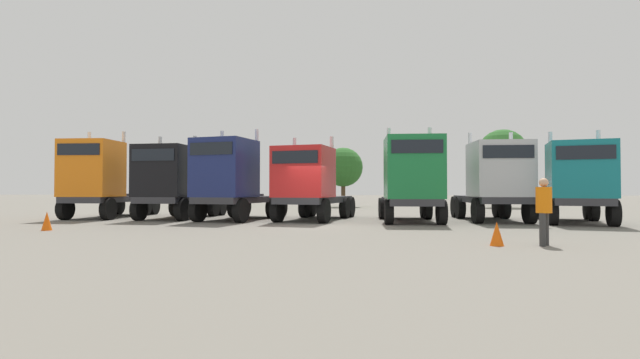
# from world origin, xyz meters

# --- Properties ---
(ground) EXTENTS (200.00, 200.00, 0.00)m
(ground) POSITION_xyz_m (0.00, 0.00, 0.00)
(ground) COLOR slate
(semi_truck_orange) EXTENTS (2.78, 6.33, 4.52)m
(semi_truck_orange) POSITION_xyz_m (-11.49, 3.21, 2.01)
(semi_truck_orange) COLOR #333338
(semi_truck_orange) RESTS_ON ground
(semi_truck_black) EXTENTS (2.79, 6.22, 4.21)m
(semi_truck_black) POSITION_xyz_m (-7.54, 3.07, 1.87)
(semi_truck_black) COLOR #333338
(semi_truck_black) RESTS_ON ground
(semi_truck_navy) EXTENTS (3.56, 6.22, 4.41)m
(semi_truck_navy) POSITION_xyz_m (-4.28, 2.39, 2.00)
(semi_truck_navy) COLOR #333338
(semi_truck_navy) RESTS_ON ground
(semi_truck_red) EXTENTS (3.57, 6.41, 4.02)m
(semi_truck_red) POSITION_xyz_m (-0.58, 2.65, 1.79)
(semi_truck_red) COLOR #333338
(semi_truck_red) RESTS_ON ground
(semi_truck_green) EXTENTS (2.84, 6.17, 4.37)m
(semi_truck_green) POSITION_xyz_m (4.15, 2.15, 1.99)
(semi_truck_green) COLOR #333338
(semi_truck_green) RESTS_ON ground
(semi_truck_silver) EXTENTS (2.79, 5.96, 4.21)m
(semi_truck_silver) POSITION_xyz_m (8.03, 3.19, 1.91)
(semi_truck_silver) COLOR #333338
(semi_truck_silver) RESTS_ON ground
(semi_truck_teal) EXTENTS (3.69, 6.22, 4.08)m
(semi_truck_teal) POSITION_xyz_m (11.18, 2.28, 1.81)
(semi_truck_teal) COLOR #333338
(semi_truck_teal) RESTS_ON ground
(visitor_in_hivis) EXTENTS (0.56, 0.56, 1.79)m
(visitor_in_hivis) POSITION_xyz_m (7.01, -5.98, 1.04)
(visitor_in_hivis) COLOR #343434
(visitor_in_hivis) RESTS_ON ground
(traffic_cone_near) EXTENTS (0.36, 0.36, 0.64)m
(traffic_cone_near) POSITION_xyz_m (5.76, -6.14, 0.32)
(traffic_cone_near) COLOR #F2590C
(traffic_cone_near) RESTS_ON ground
(traffic_cone_mid) EXTENTS (0.36, 0.36, 0.69)m
(traffic_cone_mid) POSITION_xyz_m (-9.30, -3.40, 0.34)
(traffic_cone_mid) COLOR #F2590C
(traffic_cone_mid) RESTS_ON ground
(oak_far_left) EXTENTS (3.75, 3.75, 5.78)m
(oak_far_left) POSITION_xyz_m (-11.31, 20.18, 3.88)
(oak_far_left) COLOR #4C3823
(oak_far_left) RESTS_ON ground
(oak_far_centre) EXTENTS (3.33, 3.33, 5.05)m
(oak_far_centre) POSITION_xyz_m (-0.26, 20.47, 3.37)
(oak_far_centre) COLOR #4C3823
(oak_far_centre) RESTS_ON ground
(oak_far_right) EXTENTS (4.05, 4.05, 6.45)m
(oak_far_right) POSITION_xyz_m (12.92, 20.86, 4.41)
(oak_far_right) COLOR #4C3823
(oak_far_right) RESTS_ON ground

